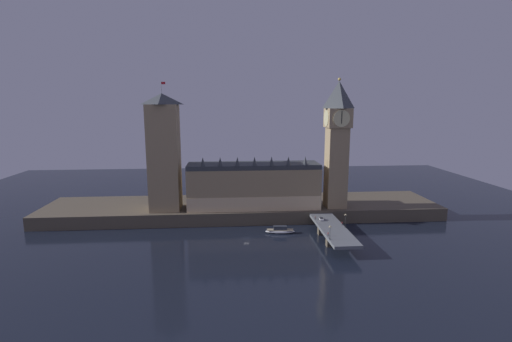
{
  "coord_description": "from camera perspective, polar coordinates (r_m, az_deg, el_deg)",
  "views": [
    {
      "loc": [
        -8.29,
        -166.53,
        62.49
      ],
      "look_at": [
        6.12,
        20.0,
        28.76
      ],
      "focal_mm": 26.0,
      "sensor_mm": 36.0,
      "label": 1
    }
  ],
  "objects": [
    {
      "name": "bridge",
      "position": [
        178.37,
        11.75,
        -9.0
      ],
      "size": [
        12.0,
        46.0,
        5.95
      ],
      "color": "slate",
      "rests_on": "ground_plane"
    },
    {
      "name": "parliament_hall",
      "position": [
        201.79,
        -0.39,
        -2.22
      ],
      "size": [
        70.77,
        19.44,
        28.98
      ],
      "color": "tan",
      "rests_on": "embankment"
    },
    {
      "name": "car_northbound_lead",
      "position": [
        187.75,
        10.0,
        -7.27
      ],
      "size": [
        1.85,
        3.8,
        1.34
      ],
      "color": "silver",
      "rests_on": "bridge"
    },
    {
      "name": "ground_plane",
      "position": [
        178.06,
        -1.49,
        -10.33
      ],
      "size": [
        400.0,
        400.0,
        0.0
      ],
      "primitive_type": "plane",
      "color": "black"
    },
    {
      "name": "pedestrian_far_rail",
      "position": [
        188.39,
        9.11,
        -7.09
      ],
      "size": [
        0.38,
        0.38,
        1.74
      ],
      "color": "black",
      "rests_on": "bridge"
    },
    {
      "name": "victoria_tower",
      "position": [
        200.13,
        -13.96,
        2.77
      ],
      "size": [
        15.8,
        15.8,
        67.07
      ],
      "color": "tan",
      "rests_on": "embankment"
    },
    {
      "name": "embankment",
      "position": [
        214.0,
        -2.04,
        -5.79
      ],
      "size": [
        220.0,
        42.0,
        6.96
      ],
      "color": "brown",
      "rests_on": "ground_plane"
    },
    {
      "name": "boat_upstream",
      "position": [
        184.67,
        3.73,
        -9.13
      ],
      "size": [
        14.7,
        4.86,
        3.74
      ],
      "color": "white",
      "rests_on": "ground_plane"
    },
    {
      "name": "pedestrian_mid_walk",
      "position": [
        182.01,
        13.11,
        -7.83
      ],
      "size": [
        0.38,
        0.38,
        1.84
      ],
      "color": "black",
      "rests_on": "bridge"
    },
    {
      "name": "street_lamp_mid",
      "position": [
        178.25,
        13.59,
        -7.18
      ],
      "size": [
        1.34,
        0.6,
        6.59
      ],
      "color": "#2D3333",
      "rests_on": "bridge"
    },
    {
      "name": "street_lamp_near",
      "position": [
        161.76,
        11.32,
        -9.02
      ],
      "size": [
        1.34,
        0.6,
        6.07
      ],
      "color": "#2D3333",
      "rests_on": "bridge"
    },
    {
      "name": "pedestrian_near_rail",
      "position": [
        166.54,
        11.03,
        -9.47
      ],
      "size": [
        0.38,
        0.38,
        1.82
      ],
      "color": "black",
      "rests_on": "bridge"
    },
    {
      "name": "clock_tower",
      "position": [
        202.8,
        12.37,
        4.62
      ],
      "size": [
        12.9,
        13.01,
        69.14
      ],
      "color": "tan",
      "rests_on": "embankment"
    }
  ]
}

